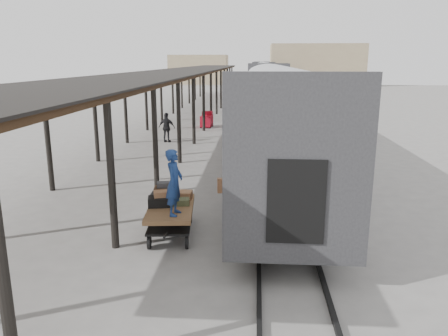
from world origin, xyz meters
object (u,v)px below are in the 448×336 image
baggage_cart (171,213)px  pedestrian (167,128)px  porter (174,182)px  luggage_tug (207,120)px

baggage_cart → pedestrian: pedestrian is taller
baggage_cart → porter: bearing=-74.7°
porter → pedestrian: (-3.30, 15.10, -0.85)m
pedestrian → luggage_tug: bearing=-94.9°
baggage_cart → luggage_tug: (-1.32, 20.75, -0.11)m
porter → pedestrian: porter is taller
luggage_tug → porter: size_ratio=0.77×
luggage_tug → baggage_cart: bearing=-82.8°
pedestrian → porter: bearing=112.7°
luggage_tug → pedestrian: (-1.73, -6.31, 0.37)m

